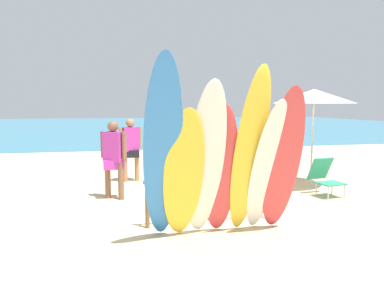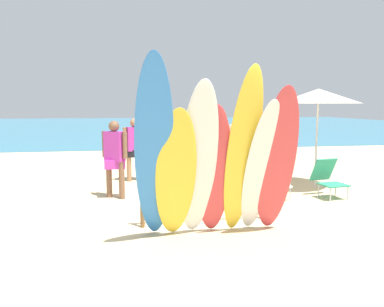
{
  "view_description": "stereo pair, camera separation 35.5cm",
  "coord_description": "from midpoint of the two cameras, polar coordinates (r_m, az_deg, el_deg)",
  "views": [
    {
      "loc": [
        -1.61,
        -5.8,
        1.93
      ],
      "look_at": [
        0.0,
        1.59,
        0.96
      ],
      "focal_mm": 35.44,
      "sensor_mm": 36.0,
      "label": 1
    },
    {
      "loc": [
        -1.26,
        -5.87,
        1.93
      ],
      "look_at": [
        0.0,
        1.59,
        0.96
      ],
      "focal_mm": 35.44,
      "sensor_mm": 36.0,
      "label": 2
    }
  ],
  "objects": [
    {
      "name": "surfboard_white_5",
      "position": [
        5.64,
        9.36,
        -2.15
      ],
      "size": [
        0.55,
        0.9,
        2.03
      ],
      "primitive_type": "ellipsoid",
      "rotation": [
        0.38,
        0.0,
        0.09
      ],
      "color": "white",
      "rests_on": "ground"
    },
    {
      "name": "beach_chair_red",
      "position": [
        8.55,
        18.26,
        -3.19
      ],
      "size": [
        0.59,
        0.77,
        0.81
      ],
      "rotation": [
        0.0,
        0.0,
        0.14
      ],
      "color": "#B7B7BC",
      "rests_on": "ground"
    },
    {
      "name": "ground",
      "position": [
        19.98,
        -8.1,
        1.71
      ],
      "size": [
        60.0,
        60.0,
        0.0
      ],
      "primitive_type": "plane",
      "color": "#D3BC8C"
    },
    {
      "name": "surfboard_red_3",
      "position": [
        5.52,
        2.48,
        -2.62
      ],
      "size": [
        0.57,
        0.7,
        1.96
      ],
      "primitive_type": "ellipsoid",
      "rotation": [
        0.3,
        0.0,
        -0.1
      ],
      "color": "#D13D42",
      "rests_on": "ground"
    },
    {
      "name": "surfboard_yellow_4",
      "position": [
        5.48,
        6.78,
        -0.01
      ],
      "size": [
        0.55,
        0.9,
        2.47
      ],
      "primitive_type": "ellipsoid",
      "rotation": [
        0.32,
        0.0,
        0.08
      ],
      "color": "yellow",
      "rests_on": "ground"
    },
    {
      "name": "beachgoer_near_rack",
      "position": [
        7.93,
        -12.97,
        -0.13
      ],
      "size": [
        0.52,
        0.4,
        1.61
      ],
      "rotation": [
        0.0,
        0.0,
        5.67
      ],
      "color": "brown",
      "rests_on": "ground"
    },
    {
      "name": "beachgoer_by_water",
      "position": [
        11.08,
        -2.52,
        2.47
      ],
      "size": [
        0.45,
        0.63,
        1.72
      ],
      "rotation": [
        0.0,
        0.0,
        4.39
      ],
      "color": "beige",
      "rests_on": "ground"
    },
    {
      "name": "beachgoer_midbeach",
      "position": [
        9.68,
        -10.26,
        1.21
      ],
      "size": [
        0.58,
        0.32,
        1.59
      ],
      "rotation": [
        0.0,
        0.0,
        0.31
      ],
      "color": "#9E704C",
      "rests_on": "ground"
    },
    {
      "name": "beach_umbrella",
      "position": [
        9.23,
        16.83,
        8.23
      ],
      "size": [
        1.88,
        1.88,
        2.29
      ],
      "color": "silver",
      "rests_on": "ground"
    },
    {
      "name": "beachgoer_strolling",
      "position": [
        8.51,
        4.59,
        0.18
      ],
      "size": [
        0.39,
        0.52,
        1.52
      ],
      "rotation": [
        0.0,
        0.0,
        2.03
      ],
      "color": "tan",
      "rests_on": "ground"
    },
    {
      "name": "surfboard_rack",
      "position": [
        6.16,
        1.5,
        -5.41
      ],
      "size": [
        2.25,
        0.07,
        0.77
      ],
      "color": "brown",
      "rests_on": "ground"
    },
    {
      "name": "surfboard_white_2",
      "position": [
        5.34,
        0.17,
        -1.2
      ],
      "size": [
        0.58,
        0.9,
        2.28
      ],
      "primitive_type": "ellipsoid",
      "rotation": [
        0.35,
        0.0,
        0.04
      ],
      "color": "white",
      "rests_on": "ground"
    },
    {
      "name": "ocean_water",
      "position": [
        36.37,
        -10.01,
        4.2
      ],
      "size": [
        60.0,
        40.0,
        0.02
      ],
      "primitive_type": "cube",
      "color": "teal",
      "rests_on": "ground"
    },
    {
      "name": "beachgoer_photographing",
      "position": [
        11.88,
        1.14,
        2.31
      ],
      "size": [
        0.4,
        0.52,
        1.55
      ],
      "rotation": [
        0.0,
        0.0,
        4.19
      ],
      "color": "tan",
      "rests_on": "ground"
    },
    {
      "name": "beach_chair_blue",
      "position": [
        9.79,
        9.45,
        -1.58
      ],
      "size": [
        0.73,
        0.81,
        0.83
      ],
      "rotation": [
        0.0,
        0.0,
        0.41
      ],
      "color": "#B7B7BC",
      "rests_on": "ground"
    },
    {
      "name": "beach_chair_striped",
      "position": [
        8.2,
        11.1,
        -3.39
      ],
      "size": [
        0.61,
        0.79,
        0.8
      ],
      "rotation": [
        0.0,
        0.0,
        -0.17
      ],
      "color": "#B7B7BC",
      "rests_on": "ground"
    },
    {
      "name": "surfboard_red_6",
      "position": [
        5.68,
        11.76,
        -1.21
      ],
      "size": [
        0.62,
        0.93,
        2.21
      ],
      "primitive_type": "ellipsoid",
      "rotation": [
        0.36,
        0.0,
        -0.08
      ],
      "color": "#D13D42",
      "rests_on": "ground"
    },
    {
      "name": "surfboard_yellow_1",
      "position": [
        5.31,
        -3.18,
        -3.28
      ],
      "size": [
        0.6,
        0.78,
        1.91
      ],
      "primitive_type": "ellipsoid",
      "rotation": [
        0.36,
        0.0,
        0.03
      ],
      "color": "yellow",
      "rests_on": "ground"
    },
    {
      "name": "surfboard_blue_0",
      "position": [
        5.11,
        -6.39,
        0.1
      ],
      "size": [
        0.59,
        1.13,
        2.59
      ],
      "primitive_type": "ellipsoid",
      "rotation": [
        0.39,
        0.0,
        -0.05
      ],
      "color": "#337AD1",
      "rests_on": "ground"
    }
  ]
}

